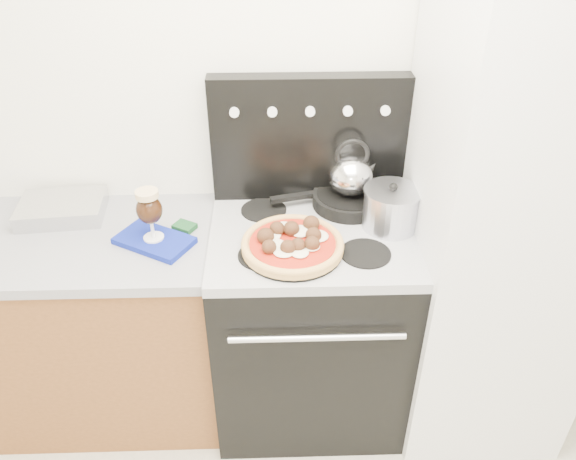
{
  "coord_description": "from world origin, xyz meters",
  "views": [
    {
      "loc": [
        -0.06,
        -0.56,
        2.1
      ],
      "look_at": [
        -0.01,
        1.05,
        1.01
      ],
      "focal_mm": 35.0,
      "sensor_mm": 36.0,
      "label": 1
    }
  ],
  "objects_px": {
    "beer_glass": "(150,215)",
    "skillet": "(349,199)",
    "oven_mitt": "(154,241)",
    "stove_body": "(309,325)",
    "base_cabinet": "(47,329)",
    "stock_pot": "(391,210)",
    "fridge": "(501,225)",
    "tea_kettle": "(351,172)",
    "pizza_pan": "(292,250)",
    "pizza": "(293,243)"
  },
  "relations": [
    {
      "from": "beer_glass",
      "to": "pizza",
      "type": "height_order",
      "value": "beer_glass"
    },
    {
      "from": "beer_glass",
      "to": "skillet",
      "type": "bearing_deg",
      "value": 16.06
    },
    {
      "from": "beer_glass",
      "to": "skillet",
      "type": "height_order",
      "value": "beer_glass"
    },
    {
      "from": "beer_glass",
      "to": "pizza_pan",
      "type": "height_order",
      "value": "beer_glass"
    },
    {
      "from": "base_cabinet",
      "to": "stock_pot",
      "type": "bearing_deg",
      "value": -0.06
    },
    {
      "from": "oven_mitt",
      "to": "tea_kettle",
      "type": "xyz_separation_m",
      "value": [
        0.74,
        0.21,
        0.16
      ]
    },
    {
      "from": "stove_body",
      "to": "fridge",
      "type": "height_order",
      "value": "fridge"
    },
    {
      "from": "pizza_pan",
      "to": "pizza",
      "type": "height_order",
      "value": "pizza"
    },
    {
      "from": "oven_mitt",
      "to": "pizza_pan",
      "type": "height_order",
      "value": "pizza_pan"
    },
    {
      "from": "fridge",
      "to": "oven_mitt",
      "type": "bearing_deg",
      "value": -179.67
    },
    {
      "from": "base_cabinet",
      "to": "beer_glass",
      "type": "relative_size",
      "value": 7.16
    },
    {
      "from": "stove_body",
      "to": "oven_mitt",
      "type": "bearing_deg",
      "value": -176.81
    },
    {
      "from": "beer_glass",
      "to": "skillet",
      "type": "xyz_separation_m",
      "value": [
        0.74,
        0.21,
        -0.08
      ]
    },
    {
      "from": "pizza_pan",
      "to": "stock_pot",
      "type": "height_order",
      "value": "stock_pot"
    },
    {
      "from": "base_cabinet",
      "to": "skillet",
      "type": "relative_size",
      "value": 4.96
    },
    {
      "from": "stock_pot",
      "to": "fridge",
      "type": "bearing_deg",
      "value": -6.82
    },
    {
      "from": "pizza_pan",
      "to": "pizza",
      "type": "bearing_deg",
      "value": 0.0
    },
    {
      "from": "stove_body",
      "to": "fridge",
      "type": "relative_size",
      "value": 0.46
    },
    {
      "from": "pizza",
      "to": "tea_kettle",
      "type": "relative_size",
      "value": 1.83
    },
    {
      "from": "skillet",
      "to": "tea_kettle",
      "type": "relative_size",
      "value": 1.48
    },
    {
      "from": "beer_glass",
      "to": "oven_mitt",
      "type": "bearing_deg",
      "value": 0.0
    },
    {
      "from": "base_cabinet",
      "to": "pizza_pan",
      "type": "xyz_separation_m",
      "value": [
        1.03,
        -0.15,
        0.5
      ]
    },
    {
      "from": "base_cabinet",
      "to": "pizza_pan",
      "type": "bearing_deg",
      "value": -8.29
    },
    {
      "from": "stove_body",
      "to": "oven_mitt",
      "type": "relative_size",
      "value": 3.19
    },
    {
      "from": "pizza_pan",
      "to": "tea_kettle",
      "type": "height_order",
      "value": "tea_kettle"
    },
    {
      "from": "fridge",
      "to": "tea_kettle",
      "type": "xyz_separation_m",
      "value": [
        -0.54,
        0.21,
        0.12
      ]
    },
    {
      "from": "stove_body",
      "to": "oven_mitt",
      "type": "xyz_separation_m",
      "value": [
        -0.58,
        -0.03,
        0.47
      ]
    },
    {
      "from": "stove_body",
      "to": "beer_glass",
      "type": "bearing_deg",
      "value": -176.81
    },
    {
      "from": "skillet",
      "to": "tea_kettle",
      "type": "distance_m",
      "value": 0.12
    },
    {
      "from": "pizza",
      "to": "skillet",
      "type": "bearing_deg",
      "value": 52.16
    },
    {
      "from": "stove_body",
      "to": "base_cabinet",
      "type": "bearing_deg",
      "value": 178.7
    },
    {
      "from": "pizza",
      "to": "stock_pot",
      "type": "distance_m",
      "value": 0.4
    },
    {
      "from": "stove_body",
      "to": "stock_pot",
      "type": "height_order",
      "value": "stock_pot"
    },
    {
      "from": "beer_glass",
      "to": "pizza",
      "type": "bearing_deg",
      "value": -10.37
    },
    {
      "from": "tea_kettle",
      "to": "stock_pot",
      "type": "distance_m",
      "value": 0.22
    },
    {
      "from": "skillet",
      "to": "stock_pot",
      "type": "relative_size",
      "value": 1.43
    },
    {
      "from": "base_cabinet",
      "to": "beer_glass",
      "type": "distance_m",
      "value": 0.79
    },
    {
      "from": "skillet",
      "to": "pizza_pan",
      "type": "bearing_deg",
      "value": -127.84
    },
    {
      "from": "fridge",
      "to": "beer_glass",
      "type": "height_order",
      "value": "fridge"
    },
    {
      "from": "base_cabinet",
      "to": "pizza",
      "type": "distance_m",
      "value": 1.16
    },
    {
      "from": "stove_body",
      "to": "pizza_pan",
      "type": "distance_m",
      "value": 0.51
    },
    {
      "from": "oven_mitt",
      "to": "base_cabinet",
      "type": "bearing_deg",
      "value": 173.74
    },
    {
      "from": "fridge",
      "to": "oven_mitt",
      "type": "distance_m",
      "value": 1.28
    },
    {
      "from": "stove_body",
      "to": "pizza",
      "type": "relative_size",
      "value": 2.44
    },
    {
      "from": "oven_mitt",
      "to": "fridge",
      "type": "bearing_deg",
      "value": 0.33
    },
    {
      "from": "stove_body",
      "to": "pizza",
      "type": "xyz_separation_m",
      "value": [
        -0.08,
        -0.12,
        0.52
      ]
    },
    {
      "from": "oven_mitt",
      "to": "beer_glass",
      "type": "xyz_separation_m",
      "value": [
        0.0,
        0.0,
        0.11
      ]
    },
    {
      "from": "fridge",
      "to": "stove_body",
      "type": "bearing_deg",
      "value": 177.95
    },
    {
      "from": "base_cabinet",
      "to": "fridge",
      "type": "height_order",
      "value": "fridge"
    },
    {
      "from": "beer_glass",
      "to": "stock_pot",
      "type": "height_order",
      "value": "beer_glass"
    }
  ]
}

